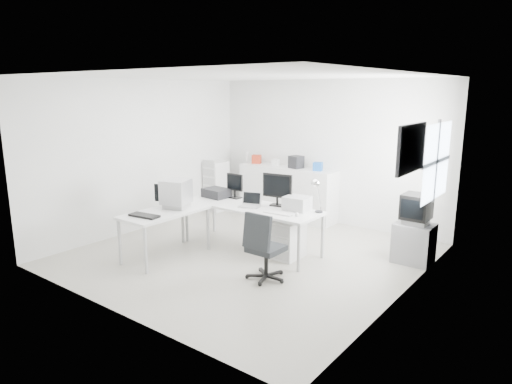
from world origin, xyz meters
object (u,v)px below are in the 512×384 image
Objects in this scene: laptop at (250,201)px; filing_cabinet at (216,186)px; laser_printer at (297,203)px; crt_monitor at (176,194)px; tv_cabinet at (414,243)px; lcd_monitor_small at (235,186)px; drawer_pedestal at (288,239)px; office_chair at (266,245)px; lcd_monitor_large at (277,190)px; inkjet_printer at (216,193)px; crt_tv at (416,210)px; side_desk at (166,234)px; sideboard at (287,192)px.

filing_cabinet is (-2.20, 1.63, -0.31)m from laptop.
laptop is 0.77m from laser_printer.
crt_monitor is 3.78m from tv_cabinet.
laptop is (0.60, -0.35, -0.11)m from lcd_monitor_small.
office_chair is (0.23, -0.90, 0.20)m from drawer_pedestal.
laptop is 1.21m from office_chair.
lcd_monitor_large is 2.85m from filing_cabinet.
office_chair is at bearing -75.59° from drawer_pedestal.
laptop is (-0.65, -0.15, 0.55)m from drawer_pedestal.
inkjet_printer is 0.71× the size of tv_cabinet.
side_desk is at bearing -146.20° from crt_tv.
laptop is at bearing -153.59° from tv_cabinet.
office_chair is (1.48, -1.10, -0.47)m from lcd_monitor_small.
filing_cabinet reaches higher than crt_tv.
lcd_monitor_large reaches higher than laptop.
lcd_monitor_large is at bearing 171.75° from laser_printer.
side_desk is at bearing -140.65° from lcd_monitor_large.
crt_monitor is 3.72m from crt_tv.
lcd_monitor_large is 0.49× the size of filing_cabinet.
drawer_pedestal is at bearing -27.38° from filing_cabinet.
filing_cabinet is at bearing 126.79° from laptop.
filing_cabinet reaches higher than laptop.
filing_cabinet is (-2.50, 1.28, -0.47)m from lcd_monitor_large.
sideboard is at bearing 90.60° from laptop.
laptop is at bearing -8.17° from inkjet_printer.
side_desk is at bearing -100.04° from lcd_monitor_small.
tv_cabinet is 4.53m from filing_cabinet.
laptop is (0.90, -0.20, 0.02)m from inkjet_printer.
crt_monitor is (-0.90, -0.75, 0.13)m from laptop.
side_desk is 1.80m from office_chair.
filing_cabinet is (-1.30, 2.38, -0.44)m from crt_monitor.
lcd_monitor_small is 0.39× the size of filing_cabinet.
filing_cabinet is at bearing -162.69° from sideboard.
filing_cabinet is at bearing 151.79° from laser_printer.
lcd_monitor_large is 0.25× the size of sideboard.
laser_printer is 0.75× the size of crt_tv.
inkjet_printer is 0.21× the size of sideboard.
crt_tv is at bearing 31.03° from drawer_pedestal.
laptop is at bearing 21.06° from crt_monitor.
laptop is at bearing -153.59° from crt_tv.
lcd_monitor_large is at bearing 117.93° from office_chair.
tv_cabinet is (3.20, 1.89, -0.67)m from crt_monitor.
lcd_monitor_large is 1.68× the size of laptop.
inkjet_printer is at bearing 150.73° from laptop.
laptop is 2.23m from sideboard.
side_desk is 1.29× the size of filing_cabinet.
lcd_monitor_large is 2.27m from tv_cabinet.
laser_printer reaches higher than tv_cabinet.
inkjet_printer reaches higher than side_desk.
inkjet_printer is 1.60m from laser_printer.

